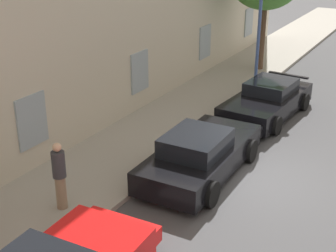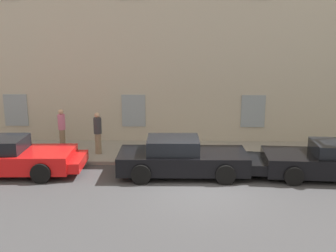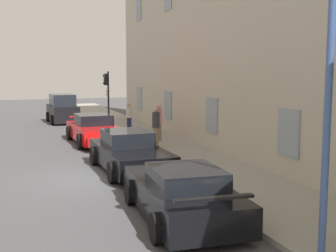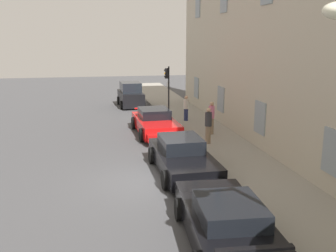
{
  "view_description": "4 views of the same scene",
  "coord_description": "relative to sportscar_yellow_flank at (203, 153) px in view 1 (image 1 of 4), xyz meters",
  "views": [
    {
      "loc": [
        -11.9,
        -4.04,
        6.77
      ],
      "look_at": [
        -0.12,
        2.67,
        1.07
      ],
      "focal_mm": 52.44,
      "sensor_mm": 36.0,
      "label": 1
    },
    {
      "loc": [
        -0.72,
        -12.23,
        4.95
      ],
      "look_at": [
        -1.1,
        2.69,
        1.53
      ],
      "focal_mm": 41.47,
      "sensor_mm": 36.0,
      "label": 2
    },
    {
      "loc": [
        14.59,
        -2.6,
        3.57
      ],
      "look_at": [
        -0.19,
        2.64,
        1.58
      ],
      "focal_mm": 48.58,
      "sensor_mm": 36.0,
      "label": 3
    },
    {
      "loc": [
        13.2,
        -1.91,
        5.18
      ],
      "look_at": [
        -2.86,
        1.23,
        1.38
      ],
      "focal_mm": 40.58,
      "sensor_mm": 36.0,
      "label": 4
    }
  ],
  "objects": [
    {
      "name": "ground_plane",
      "position": [
        0.38,
        -1.36,
        -0.61
      ],
      "size": [
        80.0,
        80.0,
        0.0
      ],
      "primitive_type": "plane",
      "color": "#444447"
    },
    {
      "name": "sidewalk",
      "position": [
        0.38,
        2.6,
        -0.54
      ],
      "size": [
        60.0,
        3.2,
        0.14
      ],
      "primitive_type": "cube",
      "color": "gray",
      "rests_on": "ground"
    },
    {
      "name": "sportscar_yellow_flank",
      "position": [
        0.0,
        0.0,
        0.0
      ],
      "size": [
        5.12,
        2.22,
        1.39
      ],
      "color": "black",
      "rests_on": "ground"
    },
    {
      "name": "sportscar_white_middle",
      "position": [
        4.95,
        -0.11,
        -0.03
      ],
      "size": [
        5.09,
        2.39,
        1.3
      ],
      "color": "black",
      "rests_on": "ground"
    },
    {
      "name": "pedestrian_strolling",
      "position": [
        -3.69,
        2.1,
        0.44
      ],
      "size": [
        0.41,
        0.41,
        1.77
      ],
      "color": "#8C7259",
      "rests_on": "sidewalk"
    }
  ]
}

